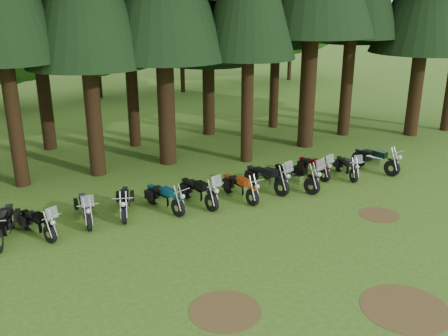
{
  "coord_description": "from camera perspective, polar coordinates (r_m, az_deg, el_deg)",
  "views": [
    {
      "loc": [
        -7.89,
        -11.23,
        7.32
      ],
      "look_at": [
        0.65,
        5.0,
        1.0
      ],
      "focal_mm": 40.0,
      "sensor_mm": 36.0,
      "label": 1
    }
  ],
  "objects": [
    {
      "name": "ground",
      "position": [
        15.56,
        6.54,
        -9.2
      ],
      "size": [
        120.0,
        120.0,
        0.0
      ],
      "primitive_type": "plane",
      "color": "#345E1A",
      "rests_on": "ground"
    },
    {
      "name": "decid_3",
      "position": [
        36.61,
        -23.34,
        13.12
      ],
      "size": [
        6.12,
        5.95,
        7.65
      ],
      "color": "#312010",
      "rests_on": "ground"
    },
    {
      "name": "decid_4",
      "position": [
        38.84,
        -13.99,
        14.12
      ],
      "size": [
        5.93,
        5.76,
        7.41
      ],
      "color": "#312010",
      "rests_on": "ground"
    },
    {
      "name": "decid_5",
      "position": [
        40.35,
        -4.29,
        17.41
      ],
      "size": [
        8.45,
        8.21,
        10.56
      ],
      "color": "#312010",
      "rests_on": "ground"
    },
    {
      "name": "decid_6",
      "position": [
        44.54,
        3.11,
        16.26
      ],
      "size": [
        7.06,
        6.86,
        8.82
      ],
      "color": "#312010",
      "rests_on": "ground"
    },
    {
      "name": "decid_7",
      "position": [
        46.88,
        8.33,
        17.48
      ],
      "size": [
        8.44,
        8.2,
        10.55
      ],
      "color": "#312010",
      "rests_on": "ground"
    },
    {
      "name": "dirt_patch_0",
      "position": [
        12.75,
        0.12,
        -15.99
      ],
      "size": [
        1.8,
        1.8,
        0.01
      ],
      "primitive_type": "cylinder",
      "color": "#4C3D1E",
      "rests_on": "ground"
    },
    {
      "name": "dirt_patch_1",
      "position": [
        18.56,
        17.3,
        -5.11
      ],
      "size": [
        1.4,
        1.4,
        0.01
      ],
      "primitive_type": "cylinder",
      "color": "#4C3D1E",
      "rests_on": "ground"
    },
    {
      "name": "dirt_patch_2",
      "position": [
        13.59,
        20.01,
        -14.84
      ],
      "size": [
        2.2,
        2.2,
        0.01
      ],
      "primitive_type": "cylinder",
      "color": "#4C3D1E",
      "rests_on": "ground"
    },
    {
      "name": "motorcycle_0",
      "position": [
        17.23,
        -23.89,
        -6.01
      ],
      "size": [
        1.01,
        2.4,
        1.53
      ],
      "rotation": [
        0.0,
        0.0,
        -0.3
      ],
      "color": "black",
      "rests_on": "ground"
    },
    {
      "name": "motorcycle_1",
      "position": [
        17.12,
        -20.5,
        -6.02
      ],
      "size": [
        0.98,
        1.97,
        1.28
      ],
      "rotation": [
        0.0,
        0.0,
        0.38
      ],
      "color": "black",
      "rests_on": "ground"
    },
    {
      "name": "motorcycle_2",
      "position": [
        17.67,
        -15.55,
        -4.61
      ],
      "size": [
        0.51,
        2.15,
        1.35
      ],
      "rotation": [
        0.0,
        0.0,
        -0.1
      ],
      "color": "black",
      "rests_on": "ground"
    },
    {
      "name": "motorcycle_3",
      "position": [
        17.93,
        -11.28,
        -3.94
      ],
      "size": [
        0.81,
        2.04,
        0.86
      ],
      "rotation": [
        0.0,
        0.0,
        -0.33
      ],
      "color": "black",
      "rests_on": "ground"
    },
    {
      "name": "motorcycle_4",
      "position": [
        18.07,
        -6.8,
        -3.47
      ],
      "size": [
        0.73,
        2.12,
        0.88
      ],
      "rotation": [
        0.0,
        0.0,
        0.28
      ],
      "color": "black",
      "rests_on": "ground"
    },
    {
      "name": "motorcycle_5",
      "position": [
        18.42,
        -2.9,
        -2.8
      ],
      "size": [
        0.73,
        2.3,
        1.45
      ],
      "rotation": [
        0.0,
        0.0,
        0.2
      ],
      "color": "black",
      "rests_on": "ground"
    },
    {
      "name": "motorcycle_6",
      "position": [
        18.93,
        1.84,
        -2.28
      ],
      "size": [
        0.41,
        2.17,
        0.88
      ],
      "rotation": [
        0.0,
        0.0,
        0.12
      ],
      "color": "black",
      "rests_on": "ground"
    },
    {
      "name": "motorcycle_7",
      "position": [
        19.8,
        4.88,
        -1.22
      ],
      "size": [
        0.89,
        2.34,
        1.48
      ],
      "rotation": [
        0.0,
        0.0,
        0.26
      ],
      "color": "black",
      "rests_on": "ground"
    },
    {
      "name": "motorcycle_8",
      "position": [
        20.08,
        8.19,
        -1.03
      ],
      "size": [
        0.95,
        2.37,
        1.51
      ],
      "rotation": [
        0.0,
        0.0,
        0.28
      ],
      "color": "black",
      "rests_on": "ground"
    },
    {
      "name": "motorcycle_9",
      "position": [
        21.56,
        10.21,
        0.03
      ],
      "size": [
        0.46,
        2.0,
        1.26
      ],
      "rotation": [
        0.0,
        0.0,
        0.09
      ],
      "color": "black",
      "rests_on": "ground"
    },
    {
      "name": "motorcycle_10",
      "position": [
        21.89,
        13.83,
        0.07
      ],
      "size": [
        0.75,
        1.99,
        1.26
      ],
      "rotation": [
        0.0,
        0.0,
        -0.26
      ],
      "color": "black",
      "rests_on": "ground"
    },
    {
      "name": "motorcycle_11",
      "position": [
        22.91,
        16.88,
        0.83
      ],
      "size": [
        0.69,
        2.35,
        0.97
      ],
      "rotation": [
        0.0,
        0.0,
        0.23
      ],
      "color": "black",
      "rests_on": "ground"
    }
  ]
}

